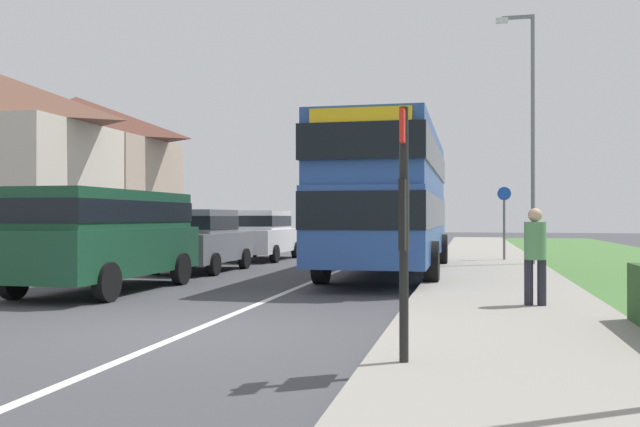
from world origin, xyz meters
TOP-DOWN VIEW (x-y plane):
  - ground_plane at (0.00, 0.00)m, footprint 120.00×120.00m
  - lane_marking_centre at (0.00, 8.00)m, footprint 0.14×60.00m
  - pavement_near_side at (4.20, 6.00)m, footprint 3.20×68.00m
  - double_decker_bus at (1.57, 9.54)m, footprint 2.80×10.10m
  - parked_van_dark_green at (-3.68, 4.30)m, footprint 2.11×5.13m
  - parked_car_grey at (-3.70, 9.41)m, footprint 1.87×3.97m
  - parked_car_white at (-3.54, 14.67)m, footprint 1.87×4.49m
  - pedestrian_at_stop at (4.65, 2.95)m, footprint 0.34×0.34m
  - bus_stop_sign at (3.00, -1.71)m, footprint 0.09×0.52m
  - cycle_route_sign at (4.75, 14.79)m, footprint 0.44×0.08m
  - street_lamp_mid at (5.40, 12.95)m, footprint 1.14×0.20m
  - house_terrace_far_side at (-13.42, 15.85)m, footprint 7.80×11.09m

SIDE VIEW (x-z plane):
  - ground_plane at x=0.00m, z-range 0.00..0.00m
  - lane_marking_centre at x=0.00m, z-range 0.00..0.01m
  - pavement_near_side at x=4.20m, z-range 0.00..0.12m
  - parked_car_grey at x=-3.70m, z-range 0.08..1.81m
  - parked_car_white at x=-3.54m, z-range 0.08..1.82m
  - pedestrian_at_stop at x=4.65m, z-range 0.14..1.81m
  - parked_van_dark_green at x=-3.68m, z-range 0.21..2.27m
  - cycle_route_sign at x=4.75m, z-range 0.17..2.69m
  - bus_stop_sign at x=3.00m, z-range 0.24..2.84m
  - double_decker_bus at x=1.57m, z-range 0.29..3.99m
  - house_terrace_far_side at x=-13.42m, z-range 0.00..6.87m
  - street_lamp_mid at x=5.40m, z-range 0.55..8.18m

